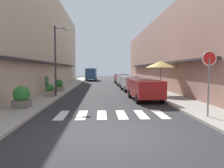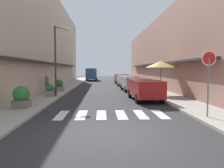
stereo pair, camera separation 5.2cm
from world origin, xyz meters
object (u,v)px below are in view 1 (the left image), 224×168
parked_car_distant (121,78)px  delivery_van (91,73)px  pedestrian_walking_near (47,83)px  parked_car_near (145,87)px  round_street_sign (209,66)px  cafe_umbrella (161,64)px  planter_far (59,86)px  planter_corner (22,97)px  parked_car_far (125,79)px  parked_car_mid (131,82)px  street_lamp (58,53)px  planter_midblock (50,91)px

parked_car_distant → delivery_van: size_ratio=0.73×
pedestrian_walking_near → parked_car_distant: bearing=-140.6°
parked_car_distant → delivery_van: (-4.96, 10.48, 0.49)m
parked_car_near → pedestrian_walking_near: (-7.86, 4.45, 0.04)m
round_street_sign → pedestrian_walking_near: 14.17m
cafe_umbrella → parked_car_distant: bearing=97.7°
planter_far → pedestrian_walking_near: (-0.76, -1.53, 0.36)m
planter_corner → planter_far: 9.34m
cafe_umbrella → pedestrian_walking_near: cafe_umbrella is taller
parked_car_far → parked_car_distant: (-0.00, 5.66, -0.00)m
parked_car_mid → parked_car_far: size_ratio=1.02×
parked_car_near → round_street_sign: bearing=-75.0°
parked_car_distant → pedestrian_walking_near: size_ratio=2.47×
planter_corner → parked_car_mid: bearing=54.1°
parked_car_near → street_lamp: 7.09m
parked_car_near → round_street_sign: (1.61, -6.01, 1.39)m
street_lamp → parked_car_near: bearing=-16.6°
parked_car_mid → round_street_sign: 12.96m
street_lamp → planter_far: size_ratio=4.90×
planter_midblock → cafe_umbrella: bearing=8.4°
parked_car_far → pedestrian_walking_near: size_ratio=2.49×
delivery_van → cafe_umbrella: cafe_umbrella is taller
planter_midblock → street_lamp: bearing=-3.9°
parked_car_distant → parked_car_far: bearing=-90.0°
parked_car_mid → planter_corner: bearing=-125.9°
street_lamp → round_street_sign: bearing=-44.8°
parked_car_mid → pedestrian_walking_near: (-7.86, -2.32, 0.04)m
parked_car_far → delivery_van: 16.90m
parked_car_near → parked_car_far: size_ratio=1.12×
planter_corner → planter_far: size_ratio=1.08×
delivery_van → cafe_umbrella: bearing=-74.7°
parked_car_far → parked_car_distant: 5.66m
cafe_umbrella → planter_midblock: size_ratio=2.93×
parked_car_far → round_street_sign: size_ratio=1.40×
parked_car_far → pedestrian_walking_near: pedestrian_walking_near is taller
parked_car_mid → planter_far: size_ratio=3.75×
parked_car_mid → parked_car_near: bearing=-90.0°
parked_car_far → round_street_sign: (1.61, -18.58, 1.40)m
parked_car_mid → cafe_umbrella: (2.02, -3.49, 1.68)m
parked_car_distant → planter_far: 14.16m
parked_car_near → delivery_van: 29.14m
parked_car_near → planter_midblock: bearing=164.5°
parked_car_far → delivery_van: bearing=107.1°
delivery_van → round_street_sign: (6.57, -34.72, 0.91)m
parked_car_mid → parked_car_distant: 11.45m
parked_car_distant → round_street_sign: (1.61, -24.24, 1.40)m
parked_car_near → parked_car_mid: size_ratio=1.10×
parked_car_far → parked_car_distant: size_ratio=1.01×
pedestrian_walking_near → planter_corner: bearing=73.0°
parked_car_near → planter_corner: parked_car_near is taller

